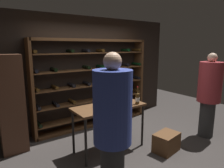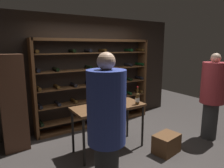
{
  "view_description": "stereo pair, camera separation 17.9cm",
  "coord_description": "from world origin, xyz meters",
  "px_view_note": "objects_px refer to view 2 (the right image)",
  "views": [
    {
      "loc": [
        -2.25,
        -2.8,
        1.97
      ],
      "look_at": [
        -0.14,
        0.24,
        1.25
      ],
      "focal_mm": 31.85,
      "sensor_mm": 36.0,
      "label": 1
    },
    {
      "loc": [
        -2.1,
        -2.9,
        1.97
      ],
      "look_at": [
        -0.14,
        0.24,
        1.25
      ],
      "focal_mm": 31.85,
      "sensor_mm": 36.0,
      "label": 2
    }
  ],
  "objects_px": {
    "wine_bottle_red_label": "(114,94)",
    "person_guest_khaki": "(107,124)",
    "wine_rack": "(96,83)",
    "wine_crate": "(166,144)",
    "wine_glass_stemmed_left": "(102,101)",
    "person_bystander_dark_jacket": "(212,93)",
    "wine_bottle_black_capsule": "(137,98)",
    "display_cabinet": "(13,103)",
    "tasting_table": "(109,110)"
  },
  "relations": [
    {
      "from": "person_guest_khaki",
      "to": "wine_bottle_red_label",
      "type": "height_order",
      "value": "person_guest_khaki"
    },
    {
      "from": "wine_crate",
      "to": "wine_bottle_red_label",
      "type": "relative_size",
      "value": 1.27
    },
    {
      "from": "person_bystander_dark_jacket",
      "to": "wine_bottle_black_capsule",
      "type": "relative_size",
      "value": 5.3
    },
    {
      "from": "person_guest_khaki",
      "to": "display_cabinet",
      "type": "relative_size",
      "value": 1.04
    },
    {
      "from": "person_bystander_dark_jacket",
      "to": "wine_bottle_red_label",
      "type": "xyz_separation_m",
      "value": [
        -1.84,
        0.95,
        0.01
      ]
    },
    {
      "from": "tasting_table",
      "to": "person_bystander_dark_jacket",
      "type": "bearing_deg",
      "value": -19.32
    },
    {
      "from": "person_guest_khaki",
      "to": "wine_bottle_red_label",
      "type": "xyz_separation_m",
      "value": [
        0.94,
        1.33,
        -0.03
      ]
    },
    {
      "from": "wine_rack",
      "to": "person_guest_khaki",
      "type": "bearing_deg",
      "value": -114.97
    },
    {
      "from": "person_bystander_dark_jacket",
      "to": "wine_bottle_red_label",
      "type": "height_order",
      "value": "person_bystander_dark_jacket"
    },
    {
      "from": "person_guest_khaki",
      "to": "wine_crate",
      "type": "bearing_deg",
      "value": 103.2
    },
    {
      "from": "wine_rack",
      "to": "person_bystander_dark_jacket",
      "type": "distance_m",
      "value": 2.6
    },
    {
      "from": "wine_rack",
      "to": "wine_glass_stemmed_left",
      "type": "relative_size",
      "value": 21.72
    },
    {
      "from": "tasting_table",
      "to": "wine_crate",
      "type": "bearing_deg",
      "value": -38.75
    },
    {
      "from": "wine_rack",
      "to": "wine_glass_stemmed_left",
      "type": "bearing_deg",
      "value": -113.69
    },
    {
      "from": "tasting_table",
      "to": "wine_bottle_red_label",
      "type": "height_order",
      "value": "wine_bottle_red_label"
    },
    {
      "from": "tasting_table",
      "to": "wine_bottle_red_label",
      "type": "bearing_deg",
      "value": 41.32
    },
    {
      "from": "person_guest_khaki",
      "to": "tasting_table",
      "type": "bearing_deg",
      "value": 145.43
    },
    {
      "from": "wine_crate",
      "to": "wine_glass_stemmed_left",
      "type": "relative_size",
      "value": 3.48
    },
    {
      "from": "person_guest_khaki",
      "to": "person_bystander_dark_jacket",
      "type": "bearing_deg",
      "value": 95.3
    },
    {
      "from": "person_guest_khaki",
      "to": "display_cabinet",
      "type": "distance_m",
      "value": 2.23
    },
    {
      "from": "wine_crate",
      "to": "wine_glass_stemmed_left",
      "type": "bearing_deg",
      "value": 144.1
    },
    {
      "from": "wine_bottle_black_capsule",
      "to": "person_guest_khaki",
      "type": "bearing_deg",
      "value": -143.38
    },
    {
      "from": "person_guest_khaki",
      "to": "display_cabinet",
      "type": "bearing_deg",
      "value": -161.31
    },
    {
      "from": "wine_rack",
      "to": "wine_crate",
      "type": "height_order",
      "value": "wine_rack"
    },
    {
      "from": "person_guest_khaki",
      "to": "wine_bottle_red_label",
      "type": "relative_size",
      "value": 5.03
    },
    {
      "from": "wine_bottle_black_capsule",
      "to": "wine_glass_stemmed_left",
      "type": "relative_size",
      "value": 2.5
    },
    {
      "from": "wine_bottle_black_capsule",
      "to": "wine_glass_stemmed_left",
      "type": "bearing_deg",
      "value": 158.73
    },
    {
      "from": "wine_bottle_black_capsule",
      "to": "person_bystander_dark_jacket",
      "type": "bearing_deg",
      "value": -17.99
    },
    {
      "from": "wine_glass_stemmed_left",
      "to": "person_bystander_dark_jacket",
      "type": "bearing_deg",
      "value": -18.94
    },
    {
      "from": "tasting_table",
      "to": "person_guest_khaki",
      "type": "xyz_separation_m",
      "value": [
        -0.7,
        -1.11,
        0.26
      ]
    },
    {
      "from": "wine_rack",
      "to": "wine_crate",
      "type": "relative_size",
      "value": 6.24
    },
    {
      "from": "wine_rack",
      "to": "wine_bottle_black_capsule",
      "type": "height_order",
      "value": "wine_rack"
    },
    {
      "from": "tasting_table",
      "to": "person_bystander_dark_jacket",
      "type": "relative_size",
      "value": 0.74
    },
    {
      "from": "wine_rack",
      "to": "person_guest_khaki",
      "type": "height_order",
      "value": "wine_rack"
    },
    {
      "from": "wine_crate",
      "to": "wine_bottle_red_label",
      "type": "bearing_deg",
      "value": 123.83
    },
    {
      "from": "person_guest_khaki",
      "to": "wine_crate",
      "type": "relative_size",
      "value": 3.96
    },
    {
      "from": "wine_rack",
      "to": "wine_bottle_red_label",
      "type": "height_order",
      "value": "wine_rack"
    },
    {
      "from": "display_cabinet",
      "to": "person_guest_khaki",
      "type": "bearing_deg",
      "value": -68.89
    },
    {
      "from": "person_bystander_dark_jacket",
      "to": "wine_crate",
      "type": "height_order",
      "value": "person_bystander_dark_jacket"
    },
    {
      "from": "tasting_table",
      "to": "person_bystander_dark_jacket",
      "type": "distance_m",
      "value": 2.22
    },
    {
      "from": "wine_rack",
      "to": "wine_bottle_red_label",
      "type": "xyz_separation_m",
      "value": [
        -0.16,
        -1.03,
        -0.04
      ]
    },
    {
      "from": "wine_bottle_red_label",
      "to": "person_guest_khaki",
      "type": "bearing_deg",
      "value": -125.43
    },
    {
      "from": "wine_bottle_black_capsule",
      "to": "wine_glass_stemmed_left",
      "type": "height_order",
      "value": "wine_bottle_black_capsule"
    },
    {
      "from": "wine_bottle_black_capsule",
      "to": "wine_bottle_red_label",
      "type": "bearing_deg",
      "value": 120.69
    },
    {
      "from": "wine_rack",
      "to": "wine_crate",
      "type": "bearing_deg",
      "value": -77.02
    },
    {
      "from": "display_cabinet",
      "to": "wine_bottle_black_capsule",
      "type": "xyz_separation_m",
      "value": [
        2.0,
        -1.19,
        0.08
      ]
    },
    {
      "from": "person_bystander_dark_jacket",
      "to": "wine_rack",
      "type": "bearing_deg",
      "value": 125.47
    },
    {
      "from": "display_cabinet",
      "to": "person_bystander_dark_jacket",
      "type": "bearing_deg",
      "value": -25.38
    },
    {
      "from": "wine_crate",
      "to": "wine_bottle_black_capsule",
      "type": "height_order",
      "value": "wine_bottle_black_capsule"
    },
    {
      "from": "wine_bottle_black_capsule",
      "to": "wine_crate",
      "type": "bearing_deg",
      "value": -53.4
    }
  ]
}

